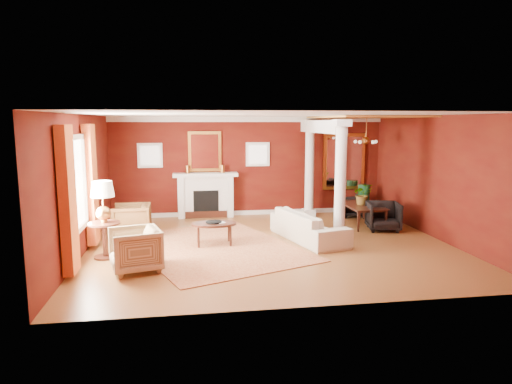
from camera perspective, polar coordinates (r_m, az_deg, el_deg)
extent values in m
plane|color=brown|center=(10.33, 1.83, -6.65)|extent=(8.00, 8.00, 0.00)
cube|color=#56190C|center=(13.47, -0.86, 3.26)|extent=(8.00, 0.04, 2.90)
cube|color=#56190C|center=(6.67, 7.37, -2.49)|extent=(8.00, 0.04, 2.90)
cube|color=#56190C|center=(10.11, -21.03, 0.82)|extent=(0.04, 7.00, 2.90)
cube|color=#56190C|center=(11.46, 21.94, 1.65)|extent=(0.04, 7.00, 2.90)
cube|color=silver|center=(9.96, 1.91, 9.66)|extent=(8.00, 7.00, 0.04)
cube|color=white|center=(13.30, -6.31, -0.56)|extent=(1.60, 0.34, 1.20)
cube|color=black|center=(13.15, -6.26, -1.33)|extent=(0.72, 0.03, 0.70)
cube|color=black|center=(13.22, -6.24, -2.82)|extent=(1.20, 0.05, 0.20)
cube|color=white|center=(13.17, -6.35, 2.16)|extent=(1.85, 0.42, 0.10)
cube|color=white|center=(13.26, -9.32, -0.65)|extent=(0.16, 0.40, 1.20)
cube|color=white|center=(13.32, -3.29, -0.51)|extent=(0.16, 0.40, 1.20)
cube|color=gold|center=(13.28, -6.42, 5.07)|extent=(0.95, 0.06, 1.15)
cube|color=white|center=(13.25, -6.42, 5.06)|extent=(0.78, 0.02, 0.98)
cube|color=white|center=(13.33, -13.11, 4.48)|extent=(0.70, 0.06, 0.70)
cube|color=white|center=(13.30, -13.12, 4.47)|extent=(0.54, 0.02, 0.54)
cube|color=white|center=(13.45, 0.21, 4.74)|extent=(0.70, 0.06, 0.70)
cube|color=white|center=(13.42, 0.24, 4.73)|extent=(0.54, 0.02, 0.54)
cube|color=white|center=(9.51, -21.73, 0.93)|extent=(0.03, 1.30, 1.70)
cube|color=white|center=(8.83, -22.52, 0.32)|extent=(0.08, 0.10, 1.90)
cube|color=white|center=(10.18, -20.67, 1.46)|extent=(0.08, 0.10, 1.90)
cube|color=#BE5720|center=(8.55, -22.48, -0.96)|extent=(0.18, 0.55, 2.60)
cube|color=#BE5720|center=(10.48, -19.92, 0.87)|extent=(0.18, 0.55, 2.60)
cube|color=white|center=(11.01, 10.31, -5.28)|extent=(0.34, 0.34, 0.20)
cylinder|color=white|center=(10.76, 10.51, 1.71)|extent=(0.26, 0.26, 2.50)
cube|color=white|center=(10.69, 10.70, 8.49)|extent=(0.36, 0.36, 0.16)
cube|color=white|center=(13.53, 6.61, -2.57)|extent=(0.34, 0.34, 0.20)
cylinder|color=white|center=(13.33, 6.71, 3.14)|extent=(0.26, 0.26, 2.50)
cube|color=white|center=(13.26, 6.81, 8.60)|extent=(0.36, 0.36, 0.16)
cube|color=white|center=(12.21, 8.18, 8.10)|extent=(0.30, 3.20, 0.32)
cube|color=gold|center=(12.45, 13.55, 9.11)|extent=(2.30, 3.40, 0.04)
cube|color=gold|center=(14.12, 10.93, 3.76)|extent=(1.30, 0.06, 1.70)
cube|color=white|center=(14.08, 10.98, 3.74)|extent=(1.10, 0.02, 1.50)
cylinder|color=#B27838|center=(12.51, 13.63, 7.75)|extent=(0.02, 0.02, 0.65)
sphere|color=#B27838|center=(12.52, 13.57, 6.26)|extent=(0.20, 0.20, 0.20)
sphere|color=beige|center=(12.63, 14.75, 6.10)|extent=(0.09, 0.09, 0.09)
sphere|color=beige|center=(12.80, 13.48, 6.18)|extent=(0.09, 0.09, 0.09)
sphere|color=beige|center=(12.59, 12.33, 6.18)|extent=(0.09, 0.09, 0.09)
sphere|color=beige|center=(12.29, 12.88, 6.10)|extent=(0.09, 0.09, 0.09)
sphere|color=beige|center=(12.31, 14.41, 6.05)|extent=(0.09, 0.09, 0.09)
cube|color=white|center=(13.37, -0.85, 9.09)|extent=(8.00, 0.08, 0.16)
cube|color=white|center=(13.64, -0.82, -2.58)|extent=(8.00, 0.08, 0.12)
cube|color=maroon|center=(10.18, -5.22, -6.87)|extent=(4.44, 5.05, 0.02)
imported|color=beige|center=(10.75, 6.62, -3.60)|extent=(1.25, 2.40, 0.90)
imported|color=black|center=(11.33, -15.29, -3.27)|extent=(0.82, 0.88, 0.88)
imported|color=tan|center=(8.77, -14.87, -6.73)|extent=(1.01, 1.05, 0.89)
cylinder|color=black|center=(10.27, -5.29, -3.99)|extent=(1.01, 1.01, 0.05)
cylinder|color=black|center=(10.10, -7.20, -5.74)|extent=(0.05, 0.05, 0.45)
cylinder|color=black|center=(10.14, -3.19, -5.62)|extent=(0.05, 0.05, 0.45)
cylinder|color=black|center=(10.53, -7.26, -5.14)|extent=(0.05, 0.05, 0.45)
cylinder|color=black|center=(10.57, -3.43, -5.03)|extent=(0.05, 0.05, 0.45)
imported|color=black|center=(10.19, -4.92, -3.27)|extent=(0.16, 0.09, 0.23)
cylinder|color=black|center=(9.88, -18.26, -7.70)|extent=(0.46, 0.46, 0.04)
cylinder|color=black|center=(9.79, -18.35, -5.80)|extent=(0.10, 0.10, 0.72)
cylinder|color=black|center=(9.71, -18.45, -3.76)|extent=(0.63, 0.63, 0.04)
sphere|color=#B27838|center=(9.66, -18.52, -2.54)|extent=(0.29, 0.29, 0.29)
cylinder|color=#B27838|center=(9.63, -18.58, -1.31)|extent=(0.03, 0.03, 0.32)
cone|color=beige|center=(9.58, -18.66, 0.37)|extent=(0.46, 0.46, 0.32)
imported|color=black|center=(12.53, 13.19, -2.06)|extent=(0.56, 1.59, 0.88)
imported|color=black|center=(12.05, 15.63, -2.76)|extent=(0.92, 0.88, 0.81)
imported|color=black|center=(13.63, 11.72, -1.55)|extent=(0.71, 0.67, 0.69)
sphere|color=#143F1F|center=(13.96, 13.25, -2.04)|extent=(0.39, 0.39, 0.39)
cylinder|color=#143F1F|center=(13.92, 13.29, -0.93)|extent=(0.35, 0.35, 0.91)
imported|color=#26591E|center=(12.40, 13.22, 0.94)|extent=(0.53, 0.59, 0.44)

